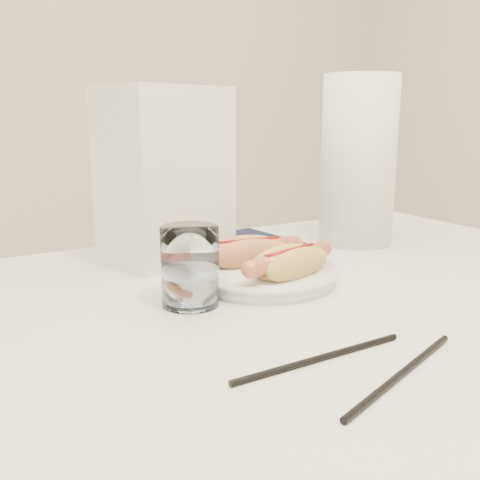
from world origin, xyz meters
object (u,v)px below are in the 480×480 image
table (278,344)px  hotdog_right (290,263)px  hotdog_left (247,253)px  paper_towel_roll (358,161)px  napkin_box (167,175)px  water_glass (190,266)px  plate (263,276)px

table → hotdog_right: hotdog_right is taller
hotdog_left → paper_towel_roll: size_ratio=0.53×
table → hotdog_right: size_ratio=7.81×
table → napkin_box: bearing=97.7°
hotdog_left → napkin_box: napkin_box is taller
water_glass → table: bearing=-22.4°
hotdog_right → paper_towel_roll: (0.26, 0.16, 0.11)m
table → hotdog_left: 0.14m
plate → napkin_box: 0.23m
hotdog_right → paper_towel_roll: size_ratio=0.52×
paper_towel_roll → plate: bearing=-156.5°
plate → hotdog_right: bearing=-74.2°
plate → hotdog_right: (0.01, -0.04, 0.03)m
hotdog_left → napkin_box: bearing=117.9°
plate → paper_towel_roll: bearing=23.5°
water_glass → plate: bearing=14.7°
water_glass → hotdog_left: bearing=28.3°
water_glass → paper_towel_roll: paper_towel_roll is taller
table → water_glass: 0.16m
napkin_box → plate: bearing=-92.3°
table → water_glass: bearing=157.6°
plate → water_glass: (-0.13, -0.03, 0.04)m
hotdog_left → hotdog_right: (0.02, -0.08, -0.00)m
table → hotdog_left: (0.02, 0.11, 0.10)m
napkin_box → paper_towel_roll: bearing=-31.6°
plate → hotdog_right: size_ratio=1.29×
hotdog_right → napkin_box: 0.26m
hotdog_right → water_glass: (-0.14, 0.01, 0.01)m
hotdog_right → napkin_box: bearing=93.1°
hotdog_right → water_glass: water_glass is taller
table → water_glass: water_glass is taller
table → hotdog_right: 0.11m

